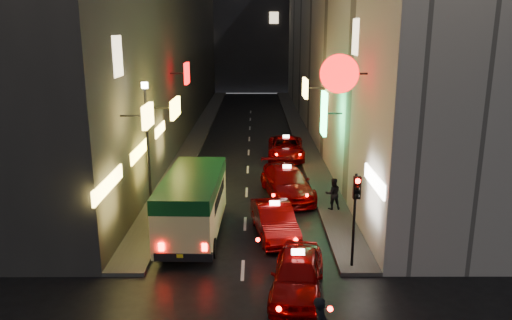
{
  "coord_description": "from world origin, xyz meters",
  "views": [
    {
      "loc": [
        0.45,
        -8.1,
        8.54
      ],
      "look_at": [
        0.5,
        13.0,
        2.99
      ],
      "focal_mm": 35.0,
      "sensor_mm": 36.0,
      "label": 1
    }
  ],
  "objects_px": {
    "taxi_near": "(298,271)",
    "traffic_light": "(356,201)",
    "lamp_post": "(148,144)",
    "minibus": "(193,199)"
  },
  "relations": [
    {
      "from": "taxi_near",
      "to": "traffic_light",
      "type": "relative_size",
      "value": 1.55
    },
    {
      "from": "traffic_light",
      "to": "lamp_post",
      "type": "bearing_deg",
      "value": 151.09
    },
    {
      "from": "minibus",
      "to": "traffic_light",
      "type": "height_order",
      "value": "traffic_light"
    },
    {
      "from": "minibus",
      "to": "lamp_post",
      "type": "height_order",
      "value": "lamp_post"
    },
    {
      "from": "taxi_near",
      "to": "traffic_light",
      "type": "bearing_deg",
      "value": 36.99
    },
    {
      "from": "minibus",
      "to": "lamp_post",
      "type": "distance_m",
      "value": 3.22
    },
    {
      "from": "minibus",
      "to": "lamp_post",
      "type": "relative_size",
      "value": 1.02
    },
    {
      "from": "traffic_light",
      "to": "lamp_post",
      "type": "relative_size",
      "value": 0.56
    },
    {
      "from": "taxi_near",
      "to": "traffic_light",
      "type": "height_order",
      "value": "traffic_light"
    },
    {
      "from": "taxi_near",
      "to": "lamp_post",
      "type": "bearing_deg",
      "value": 134.57
    }
  ]
}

